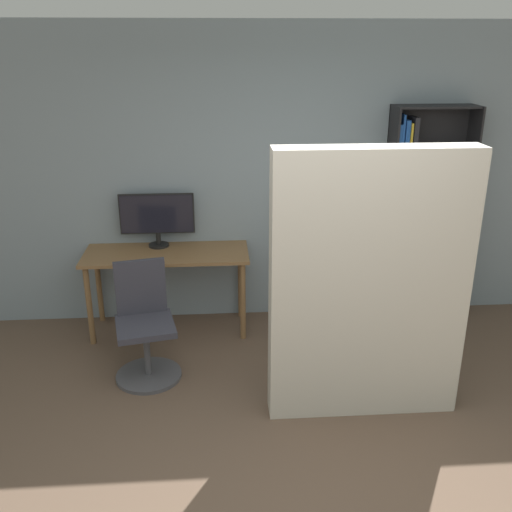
{
  "coord_description": "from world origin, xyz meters",
  "views": [
    {
      "loc": [
        -0.46,
        -2.43,
        2.53
      ],
      "look_at": [
        -0.17,
        1.45,
        1.05
      ],
      "focal_mm": 40.0,
      "sensor_mm": 36.0,
      "label": 1
    }
  ],
  "objects_px": {
    "office_chair": "(145,332)",
    "mattress_near": "(370,288)",
    "monitor": "(157,216)",
    "bookshelf": "(414,220)"
  },
  "relations": [
    {
      "from": "office_chair",
      "to": "mattress_near",
      "type": "distance_m",
      "value": 1.8
    },
    {
      "from": "monitor",
      "to": "bookshelf",
      "type": "relative_size",
      "value": 0.33
    },
    {
      "from": "bookshelf",
      "to": "mattress_near",
      "type": "distance_m",
      "value": 1.7
    },
    {
      "from": "mattress_near",
      "to": "office_chair",
      "type": "bearing_deg",
      "value": 160.57
    },
    {
      "from": "bookshelf",
      "to": "mattress_near",
      "type": "bearing_deg",
      "value": -118.46
    },
    {
      "from": "monitor",
      "to": "office_chair",
      "type": "relative_size",
      "value": 0.72
    },
    {
      "from": "monitor",
      "to": "mattress_near",
      "type": "bearing_deg",
      "value": -43.9
    },
    {
      "from": "monitor",
      "to": "mattress_near",
      "type": "height_order",
      "value": "mattress_near"
    },
    {
      "from": "monitor",
      "to": "mattress_near",
      "type": "relative_size",
      "value": 0.35
    },
    {
      "from": "office_chair",
      "to": "bookshelf",
      "type": "xyz_separation_m",
      "value": [
        2.42,
        0.92,
        0.58
      ]
    }
  ]
}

